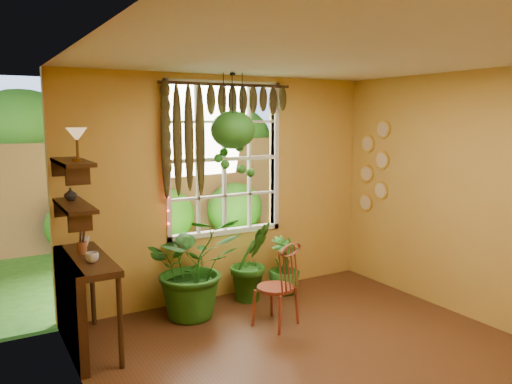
% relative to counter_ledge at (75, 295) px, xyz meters
% --- Properties ---
extents(floor, '(4.50, 4.50, 0.00)m').
position_rel_counter_ledge_xyz_m(floor, '(1.91, -1.60, -0.55)').
color(floor, '#502717').
rests_on(floor, ground).
extents(ceiling, '(4.50, 4.50, 0.00)m').
position_rel_counter_ledge_xyz_m(ceiling, '(1.91, -1.60, 2.15)').
color(ceiling, silver).
rests_on(ceiling, wall_back).
extents(wall_back, '(4.00, 0.00, 4.00)m').
position_rel_counter_ledge_xyz_m(wall_back, '(1.91, 0.65, 0.80)').
color(wall_back, gold).
rests_on(wall_back, floor).
extents(wall_left, '(0.00, 4.50, 4.50)m').
position_rel_counter_ledge_xyz_m(wall_left, '(-0.09, -1.60, 0.80)').
color(wall_left, gold).
rests_on(wall_left, floor).
extents(wall_right, '(0.00, 4.50, 4.50)m').
position_rel_counter_ledge_xyz_m(wall_right, '(3.91, -1.60, 0.80)').
color(wall_right, gold).
rests_on(wall_right, floor).
extents(window, '(1.52, 0.10, 1.86)m').
position_rel_counter_ledge_xyz_m(window, '(1.91, 0.68, 1.15)').
color(window, white).
rests_on(window, wall_back).
extents(valance_vine, '(1.70, 0.12, 1.10)m').
position_rel_counter_ledge_xyz_m(valance_vine, '(1.82, 0.56, 1.73)').
color(valance_vine, '#3A230F').
rests_on(valance_vine, window).
extents(string_lights, '(0.03, 0.03, 1.54)m').
position_rel_counter_ledge_xyz_m(string_lights, '(1.15, 0.59, 1.20)').
color(string_lights, '#FF2633').
rests_on(string_lights, window).
extents(wall_plates, '(0.04, 0.32, 1.10)m').
position_rel_counter_ledge_xyz_m(wall_plates, '(3.89, 0.19, 1.00)').
color(wall_plates, '#FBF3CD').
rests_on(wall_plates, wall_right).
extents(counter_ledge, '(0.40, 1.20, 0.90)m').
position_rel_counter_ledge_xyz_m(counter_ledge, '(0.00, 0.00, 0.00)').
color(counter_ledge, '#3A230F').
rests_on(counter_ledge, floor).
extents(shelf_lower, '(0.25, 0.90, 0.04)m').
position_rel_counter_ledge_xyz_m(shelf_lower, '(0.03, 0.00, 0.85)').
color(shelf_lower, '#3A230F').
rests_on(shelf_lower, wall_left).
extents(shelf_upper, '(0.25, 0.90, 0.04)m').
position_rel_counter_ledge_xyz_m(shelf_upper, '(0.03, 0.00, 1.25)').
color(shelf_upper, '#3A230F').
rests_on(shelf_upper, wall_left).
extents(backyard, '(14.00, 10.00, 12.00)m').
position_rel_counter_ledge_xyz_m(backyard, '(2.15, 5.27, 0.73)').
color(backyard, '#1F5317').
rests_on(backyard, ground).
extents(windsor_chair, '(0.52, 0.53, 1.06)m').
position_rel_counter_ledge_xyz_m(windsor_chair, '(1.95, -0.48, -0.25)').
color(windsor_chair, maroon).
rests_on(windsor_chair, floor).
extents(potted_plant_left, '(1.19, 1.08, 1.16)m').
position_rel_counter_ledge_xyz_m(potted_plant_left, '(1.29, 0.22, 0.03)').
color(potted_plant_left, '#1D5115').
rests_on(potted_plant_left, floor).
extents(potted_plant_mid, '(0.56, 0.46, 0.97)m').
position_rel_counter_ledge_xyz_m(potted_plant_mid, '(2.10, 0.34, -0.07)').
color(potted_plant_mid, '#1D5115').
rests_on(potted_plant_mid, floor).
extents(potted_plant_right, '(0.51, 0.51, 0.72)m').
position_rel_counter_ledge_xyz_m(potted_plant_right, '(2.57, 0.33, -0.19)').
color(potted_plant_right, '#1D5115').
rests_on(potted_plant_right, floor).
extents(hanging_basket, '(0.51, 0.51, 1.20)m').
position_rel_counter_ledge_xyz_m(hanging_basket, '(1.85, 0.33, 1.45)').
color(hanging_basket, black).
rests_on(hanging_basket, ceiling).
extents(cup_a, '(0.13, 0.13, 0.09)m').
position_rel_counter_ledge_xyz_m(cup_a, '(0.13, -0.20, 0.39)').
color(cup_a, silver).
rests_on(cup_a, counter_ledge).
extents(cup_b, '(0.13, 0.13, 0.09)m').
position_rel_counter_ledge_xyz_m(cup_b, '(0.19, 0.43, 0.40)').
color(cup_b, beige).
rests_on(cup_b, counter_ledge).
extents(brush_jar, '(0.09, 0.09, 0.34)m').
position_rel_counter_ledge_xyz_m(brush_jar, '(0.11, 0.14, 0.48)').
color(brush_jar, brown).
rests_on(brush_jar, counter_ledge).
extents(shelf_vase, '(0.15, 0.15, 0.12)m').
position_rel_counter_ledge_xyz_m(shelf_vase, '(0.04, 0.20, 0.93)').
color(shelf_vase, '#B2AD99').
rests_on(shelf_vase, shelf_lower).
extents(tiffany_lamp, '(0.18, 0.18, 0.29)m').
position_rel_counter_ledge_xyz_m(tiffany_lamp, '(0.05, -0.21, 1.48)').
color(tiffany_lamp, '#533717').
rests_on(tiffany_lamp, shelf_upper).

